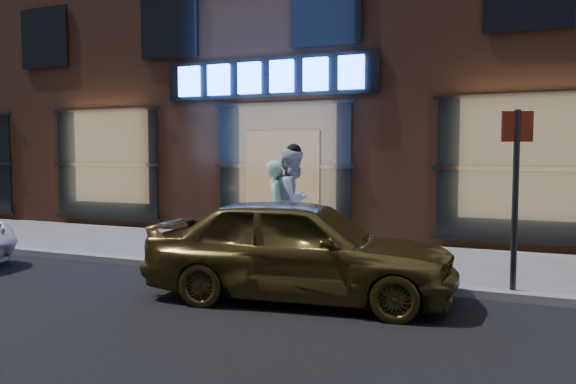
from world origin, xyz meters
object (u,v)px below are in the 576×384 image
at_px(man_cap, 294,201).
at_px(sign_post, 516,185).
at_px(man_bowtie, 277,208).
at_px(gold_sedan, 300,248).

bearing_deg(man_cap, sign_post, -114.15).
relative_size(man_bowtie, sign_post, 0.71).
xyz_separation_m(man_cap, gold_sedan, (1.33, -3.06, -0.31)).
distance_m(man_bowtie, gold_sedan, 3.30).
xyz_separation_m(man_bowtie, gold_sedan, (1.59, -2.89, -0.20)).
xyz_separation_m(gold_sedan, sign_post, (2.55, 1.10, 0.81)).
height_order(man_cap, sign_post, sign_post).
bearing_deg(gold_sedan, man_bowtie, 22.23).
bearing_deg(man_bowtie, man_cap, -70.40).
distance_m(man_bowtie, sign_post, 4.55).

